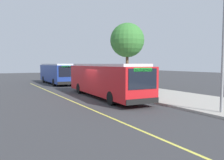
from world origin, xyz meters
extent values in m
plane|color=#38383A|center=(0.00, 0.00, 0.00)|extent=(120.00, 120.00, 0.00)
cube|color=#A8A399|center=(0.00, 6.00, 0.07)|extent=(44.00, 6.40, 0.15)
cube|color=#E0D64C|center=(0.00, -2.20, 0.00)|extent=(36.00, 0.14, 0.01)
cube|color=red|center=(-0.02, 1.00, 1.55)|extent=(11.92, 3.12, 2.40)
cube|color=silver|center=(-0.02, 1.00, 2.85)|extent=(10.96, 2.82, 0.20)
cube|color=black|center=(5.89, 0.71, 1.98)|extent=(0.15, 2.17, 1.34)
cube|color=black|center=(0.04, 2.29, 1.84)|extent=(10.38, 0.55, 1.06)
cube|color=white|center=(0.04, 2.29, 0.57)|extent=(11.21, 0.58, 0.28)
cube|color=#26D83F|center=(5.89, 0.71, 2.57)|extent=(0.10, 1.40, 0.24)
cube|color=black|center=(5.90, 0.71, 0.53)|extent=(0.20, 2.50, 0.36)
cylinder|color=black|center=(3.69, 1.97, 0.50)|extent=(1.01, 0.33, 1.00)
cylinder|color=black|center=(3.58, -0.33, 0.50)|extent=(1.01, 0.33, 1.00)
cylinder|color=black|center=(-3.51, 2.33, 0.50)|extent=(1.01, 0.33, 1.00)
cylinder|color=black|center=(-3.62, 0.02, 0.50)|extent=(1.01, 0.33, 1.00)
cube|color=navy|center=(-15.60, 1.07, 1.55)|extent=(10.98, 2.81, 2.40)
cube|color=silver|center=(-15.60, 1.07, 2.85)|extent=(10.10, 2.53, 0.20)
cube|color=black|center=(-10.12, 0.94, 1.98)|extent=(0.09, 2.17, 1.34)
cube|color=black|center=(-15.57, 2.36, 1.84)|extent=(9.61, 0.27, 1.06)
cube|color=yellow|center=(-15.57, 2.36, 0.57)|extent=(10.38, 0.28, 0.28)
cube|color=#26D83F|center=(-10.12, 0.94, 2.57)|extent=(0.06, 1.40, 0.24)
cube|color=black|center=(-10.11, 0.94, 0.53)|extent=(0.14, 2.50, 0.36)
cylinder|color=black|center=(-12.19, 2.14, 0.50)|extent=(1.01, 0.30, 1.00)
cylinder|color=black|center=(-12.24, -0.16, 0.50)|extent=(1.01, 0.30, 1.00)
cylinder|color=black|center=(-18.85, 2.30, 0.50)|extent=(1.01, 0.30, 1.00)
cylinder|color=black|center=(-18.90, -0.01, 0.50)|extent=(1.01, 0.30, 1.00)
cylinder|color=#333338|center=(-0.24, 6.55, 1.35)|extent=(0.10, 0.10, 2.40)
cylinder|color=#333338|center=(-0.24, 5.25, 1.35)|extent=(0.10, 0.10, 2.40)
cylinder|color=#333338|center=(-2.84, 6.55, 1.35)|extent=(0.10, 0.10, 2.40)
cylinder|color=#333338|center=(-2.84, 5.25, 1.35)|extent=(0.10, 0.10, 2.40)
cube|color=#333338|center=(-1.54, 5.90, 2.59)|extent=(2.90, 1.60, 0.08)
cube|color=#4C606B|center=(-1.54, 6.55, 1.35)|extent=(2.47, 0.04, 2.16)
cube|color=navy|center=(-2.84, 5.90, 1.30)|extent=(0.06, 1.11, 1.82)
cube|color=brown|center=(-1.81, 5.92, 0.60)|extent=(1.60, 0.44, 0.06)
cube|color=brown|center=(-1.81, 6.16, 0.88)|extent=(1.60, 0.05, 0.44)
cube|color=#333338|center=(-2.53, 5.92, 0.38)|extent=(0.08, 0.40, 0.45)
cube|color=#333338|center=(-1.09, 5.92, 0.38)|extent=(0.08, 0.40, 0.45)
cylinder|color=#333338|center=(0.98, 3.71, 1.55)|extent=(0.07, 0.07, 2.80)
cube|color=white|center=(0.98, 3.69, 2.65)|extent=(0.44, 0.03, 0.56)
cube|color=red|center=(0.98, 3.67, 2.65)|extent=(0.40, 0.01, 0.16)
cylinder|color=brown|center=(-6.07, 7.29, 2.21)|extent=(0.36, 0.36, 4.12)
sphere|color=#387A33|center=(-6.07, 7.29, 5.84)|extent=(4.19, 4.19, 4.19)
cylinder|color=gray|center=(9.37, 3.74, 3.35)|extent=(0.16, 0.16, 6.40)
camera|label=1|loc=(17.64, -8.16, 2.95)|focal=36.53mm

